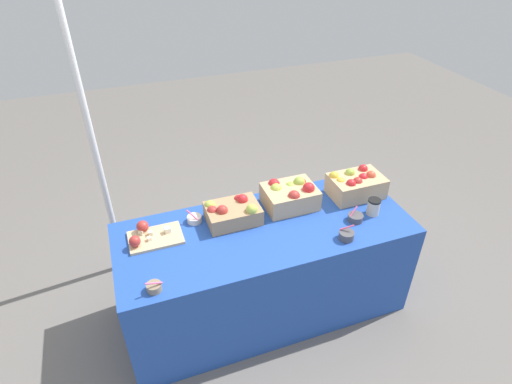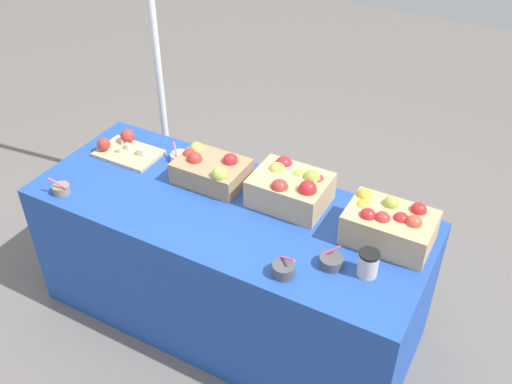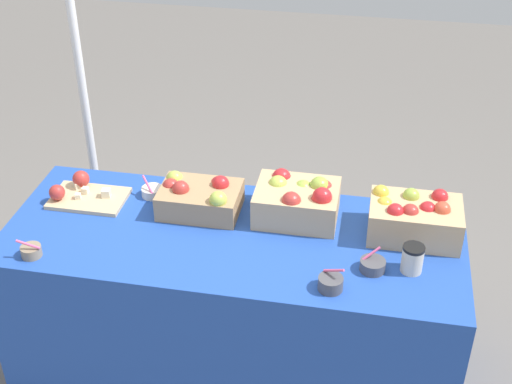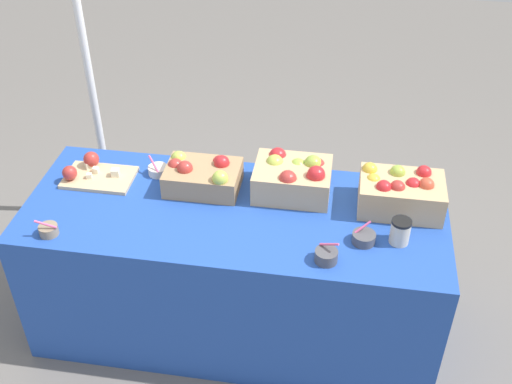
{
  "view_description": "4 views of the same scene",
  "coord_description": "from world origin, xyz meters",
  "px_view_note": "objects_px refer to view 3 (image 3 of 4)",
  "views": [
    {
      "loc": [
        -0.76,
        -1.92,
        2.44
      ],
      "look_at": [
        -0.06,
        0.02,
        1.02
      ],
      "focal_mm": 29.31,
      "sensor_mm": 36.0,
      "label": 1
    },
    {
      "loc": [
        1.14,
        -1.79,
        2.41
      ],
      "look_at": [
        0.16,
        -0.0,
        0.88
      ],
      "focal_mm": 40.72,
      "sensor_mm": 36.0,
      "label": 2
    },
    {
      "loc": [
        0.53,
        -2.28,
        2.46
      ],
      "look_at": [
        0.08,
        0.08,
        0.91
      ],
      "focal_mm": 49.37,
      "sensor_mm": 36.0,
      "label": 3
    },
    {
      "loc": [
        0.44,
        -2.16,
        2.5
      ],
      "look_at": [
        0.09,
        0.04,
        0.82
      ],
      "focal_mm": 44.19,
      "sensor_mm": 36.0,
      "label": 4
    }
  ],
  "objects_px": {
    "apple_crate_right": "(200,197)",
    "sample_bowl_near": "(31,251)",
    "cutting_board_front": "(82,193)",
    "tent_pole": "(79,65)",
    "sample_bowl_far": "(152,192)",
    "coffee_cup": "(412,259)",
    "sample_bowl_mid": "(373,265)",
    "apple_crate_left": "(414,218)",
    "sample_bowl_extra": "(331,283)",
    "apple_crate_middle": "(299,200)"
  },
  "relations": [
    {
      "from": "cutting_board_front",
      "to": "sample_bowl_mid",
      "type": "xyz_separation_m",
      "value": [
        1.29,
        -0.27,
        -0.0
      ]
    },
    {
      "from": "sample_bowl_far",
      "to": "sample_bowl_extra",
      "type": "relative_size",
      "value": 0.96
    },
    {
      "from": "sample_bowl_mid",
      "to": "coffee_cup",
      "type": "distance_m",
      "value": 0.15
    },
    {
      "from": "apple_crate_right",
      "to": "coffee_cup",
      "type": "distance_m",
      "value": 0.93
    },
    {
      "from": "sample_bowl_extra",
      "to": "apple_crate_right",
      "type": "bearing_deg",
      "value": 145.48
    },
    {
      "from": "sample_bowl_near",
      "to": "apple_crate_left",
      "type": "bearing_deg",
      "value": 15.92
    },
    {
      "from": "cutting_board_front",
      "to": "tent_pole",
      "type": "height_order",
      "value": "tent_pole"
    },
    {
      "from": "apple_crate_right",
      "to": "coffee_cup",
      "type": "bearing_deg",
      "value": -15.71
    },
    {
      "from": "sample_bowl_far",
      "to": "sample_bowl_mid",
      "type": "bearing_deg",
      "value": -19.23
    },
    {
      "from": "apple_crate_left",
      "to": "coffee_cup",
      "type": "height_order",
      "value": "apple_crate_left"
    },
    {
      "from": "sample_bowl_far",
      "to": "sample_bowl_extra",
      "type": "xyz_separation_m",
      "value": [
        0.84,
        -0.48,
        0.01
      ]
    },
    {
      "from": "apple_crate_right",
      "to": "cutting_board_front",
      "type": "bearing_deg",
      "value": -179.23
    },
    {
      "from": "apple_crate_right",
      "to": "sample_bowl_mid",
      "type": "relative_size",
      "value": 3.45
    },
    {
      "from": "coffee_cup",
      "to": "sample_bowl_far",
      "type": "bearing_deg",
      "value": 164.19
    },
    {
      "from": "sample_bowl_mid",
      "to": "sample_bowl_extra",
      "type": "xyz_separation_m",
      "value": [
        -0.15,
        -0.14,
        0.0
      ]
    },
    {
      "from": "cutting_board_front",
      "to": "tent_pole",
      "type": "relative_size",
      "value": 0.15
    },
    {
      "from": "apple_crate_middle",
      "to": "tent_pole",
      "type": "height_order",
      "value": "tent_pole"
    },
    {
      "from": "apple_crate_middle",
      "to": "sample_bowl_extra",
      "type": "bearing_deg",
      "value": -67.81
    },
    {
      "from": "sample_bowl_extra",
      "to": "tent_pole",
      "type": "distance_m",
      "value": 1.75
    },
    {
      "from": "sample_bowl_mid",
      "to": "tent_pole",
      "type": "distance_m",
      "value": 1.8
    },
    {
      "from": "apple_crate_left",
      "to": "sample_bowl_near",
      "type": "height_order",
      "value": "apple_crate_left"
    },
    {
      "from": "apple_crate_left",
      "to": "apple_crate_right",
      "type": "distance_m",
      "value": 0.9
    },
    {
      "from": "coffee_cup",
      "to": "sample_bowl_mid",
      "type": "bearing_deg",
      "value": -170.82
    },
    {
      "from": "sample_bowl_far",
      "to": "apple_crate_left",
      "type": "bearing_deg",
      "value": -4.22
    },
    {
      "from": "apple_crate_left",
      "to": "apple_crate_middle",
      "type": "xyz_separation_m",
      "value": [
        -0.48,
        0.04,
        0.0
      ]
    },
    {
      "from": "sample_bowl_extra",
      "to": "apple_crate_middle",
      "type": "bearing_deg",
      "value": 112.19
    },
    {
      "from": "apple_crate_left",
      "to": "tent_pole",
      "type": "relative_size",
      "value": 0.17
    },
    {
      "from": "apple_crate_right",
      "to": "sample_bowl_extra",
      "type": "xyz_separation_m",
      "value": [
        0.6,
        -0.42,
        -0.04
      ]
    },
    {
      "from": "coffee_cup",
      "to": "tent_pole",
      "type": "distance_m",
      "value": 1.91
    },
    {
      "from": "apple_crate_right",
      "to": "sample_bowl_near",
      "type": "relative_size",
      "value": 3.71
    },
    {
      "from": "cutting_board_front",
      "to": "coffee_cup",
      "type": "bearing_deg",
      "value": -9.72
    },
    {
      "from": "coffee_cup",
      "to": "tent_pole",
      "type": "bearing_deg",
      "value": 152.17
    },
    {
      "from": "sample_bowl_mid",
      "to": "sample_bowl_far",
      "type": "distance_m",
      "value": 1.05
    },
    {
      "from": "tent_pole",
      "to": "cutting_board_front",
      "type": "bearing_deg",
      "value": -69.86
    },
    {
      "from": "cutting_board_front",
      "to": "sample_bowl_extra",
      "type": "relative_size",
      "value": 3.28
    },
    {
      "from": "sample_bowl_near",
      "to": "sample_bowl_far",
      "type": "relative_size",
      "value": 0.96
    },
    {
      "from": "apple_crate_right",
      "to": "cutting_board_front",
      "type": "relative_size",
      "value": 1.04
    },
    {
      "from": "cutting_board_front",
      "to": "sample_bowl_mid",
      "type": "relative_size",
      "value": 3.31
    },
    {
      "from": "apple_crate_left",
      "to": "apple_crate_middle",
      "type": "relative_size",
      "value": 1.06
    },
    {
      "from": "coffee_cup",
      "to": "sample_bowl_near",
      "type": "bearing_deg",
      "value": -172.91
    },
    {
      "from": "apple_crate_middle",
      "to": "sample_bowl_extra",
      "type": "relative_size",
      "value": 3.49
    },
    {
      "from": "apple_crate_left",
      "to": "apple_crate_middle",
      "type": "height_order",
      "value": "apple_crate_middle"
    },
    {
      "from": "coffee_cup",
      "to": "apple_crate_right",
      "type": "bearing_deg",
      "value": 164.29
    },
    {
      "from": "sample_bowl_far",
      "to": "coffee_cup",
      "type": "xyz_separation_m",
      "value": [
        1.14,
        -0.32,
        0.04
      ]
    },
    {
      "from": "apple_crate_middle",
      "to": "apple_crate_right",
      "type": "bearing_deg",
      "value": -176.26
    },
    {
      "from": "sample_bowl_extra",
      "to": "sample_bowl_far",
      "type": "bearing_deg",
      "value": 150.07
    },
    {
      "from": "sample_bowl_mid",
      "to": "sample_bowl_extra",
      "type": "relative_size",
      "value": 0.99
    },
    {
      "from": "apple_crate_middle",
      "to": "sample_bowl_extra",
      "type": "distance_m",
      "value": 0.48
    },
    {
      "from": "cutting_board_front",
      "to": "apple_crate_right",
      "type": "bearing_deg",
      "value": 0.77
    },
    {
      "from": "tent_pole",
      "to": "sample_bowl_near",
      "type": "bearing_deg",
      "value": -79.63
    }
  ]
}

